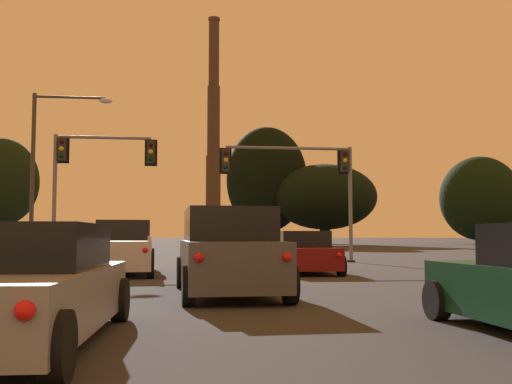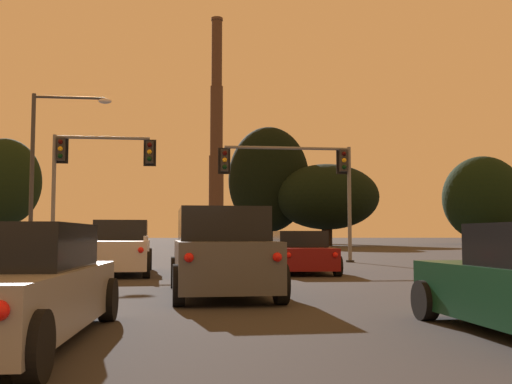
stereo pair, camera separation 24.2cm
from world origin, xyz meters
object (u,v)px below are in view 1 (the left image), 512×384
Objects in this scene: suv_center_lane_second at (228,253)px; hatchback_center_lane_front at (223,254)px; sedan_left_lane_third at (22,287)px; smokestack at (213,152)px; pickup_truck_left_lane_front at (122,249)px; sedan_right_lane_front at (303,253)px; street_lamp at (47,156)px; traffic_light_overhead_right at (306,172)px; traffic_light_overhead_left at (89,166)px.

hatchback_center_lane_front is at bearing 85.08° from suv_center_lane_second.
sedan_left_lane_third is 0.08× the size of smokestack.
suv_center_lane_second is at bearing -71.30° from pickup_truck_left_lane_front.
sedan_right_lane_front is 0.08× the size of smokestack.
sedan_left_lane_third is at bearing -78.47° from street_lamp.
pickup_truck_left_lane_front is 1.17× the size of sedan_right_lane_front.
pickup_truck_left_lane_front reaches higher than sedan_right_lane_front.
sedan_left_lane_third is 0.86× the size of pickup_truck_left_lane_front.
pickup_truck_left_lane_front is 0.86× the size of traffic_light_overhead_right.
smokestack reaches higher than traffic_light_overhead_left.
street_lamp is at bearing -96.78° from smokestack.
sedan_left_lane_third is at bearing -110.89° from traffic_light_overhead_right.
sedan_right_lane_front is 11.87m from traffic_light_overhead_left.
suv_center_lane_second is 0.89× the size of pickup_truck_left_lane_front.
smokestack reaches higher than sedan_left_lane_third.
pickup_truck_left_lane_front is at bearing 92.90° from sedan_left_lane_third.
sedan_left_lane_third is 150.16m from smokestack.
sedan_left_lane_third is 0.73× the size of traffic_light_overhead_right.
pickup_truck_left_lane_front is at bearing 109.40° from suv_center_lane_second.
traffic_light_overhead_left is (-8.34, 7.54, 3.79)m from sedan_right_lane_front.
hatchback_center_lane_front is (3.27, 12.29, -0.00)m from sedan_left_lane_third.
smokestack is at bearing 83.22° from street_lamp.
hatchback_center_lane_front is 137.85m from smokestack.
traffic_light_overhead_left is at bearing -95.71° from smokestack.
sedan_left_lane_third is at bearing -119.19° from suv_center_lane_second.
street_lamp is (-4.41, 8.81, 4.26)m from pickup_truck_left_lane_front.
hatchback_center_lane_front is 0.07× the size of smokestack.
smokestack is at bearing 90.61° from sedan_right_lane_front.
pickup_truck_left_lane_front is 137.09m from smokestack.
smokestack is at bearing 83.16° from pickup_truck_left_lane_front.
smokestack is (10.49, 148.11, 22.42)m from sedan_left_lane_third.
pickup_truck_left_lane_front reaches higher than sedan_left_lane_third.
traffic_light_overhead_left reaches higher than pickup_truck_left_lane_front.
hatchback_center_lane_front is at bearing -165.18° from sedan_right_lane_front.
traffic_light_overhead_left reaches higher than sedan_right_lane_front.
pickup_truck_left_lane_front is (-3.36, 0.97, 0.14)m from hatchback_center_lane_front.
smokestack is (12.76, 127.67, 18.63)m from traffic_light_overhead_left.
hatchback_center_lane_front is at bearing -51.55° from street_lamp.
hatchback_center_lane_front is at bearing -55.83° from traffic_light_overhead_left.
street_lamp is (-7.38, 16.54, 4.17)m from suv_center_lane_second.
sedan_right_lane_front is at bearing -42.11° from traffic_light_overhead_left.
smokestack is at bearing 84.29° from traffic_light_overhead_left.
pickup_truck_left_lane_front is 0.69× the size of street_lamp.
traffic_light_overhead_right reaches higher than pickup_truck_left_lane_front.
smokestack reaches higher than street_lamp.
sedan_right_lane_front is (2.81, 0.61, 0.00)m from hatchback_center_lane_front.
street_lamp reaches higher than sedan_right_lane_front.
traffic_light_overhead_left is at bearing 107.40° from suv_center_lane_second.
street_lamp reaches higher than sedan_left_lane_third.
pickup_truck_left_lane_front is at bearing -63.43° from street_lamp.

